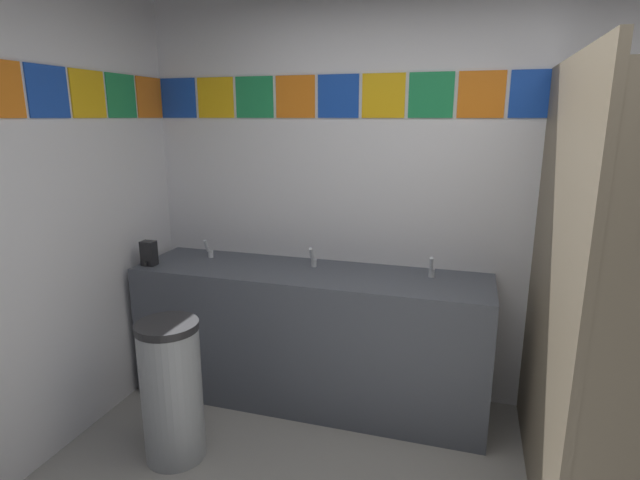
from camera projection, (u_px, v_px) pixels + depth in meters
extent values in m
cube|color=silver|center=(450.00, 198.00, 3.08)|extent=(3.95, 0.08, 2.65)
cube|color=#1947B7|center=(178.00, 98.00, 3.41)|extent=(0.26, 0.01, 0.26)
cube|color=yellow|center=(216.00, 98.00, 3.33)|extent=(0.26, 0.01, 0.26)
cube|color=#1E8C4C|center=(254.00, 97.00, 3.25)|extent=(0.26, 0.01, 0.26)
cube|color=orange|center=(295.00, 97.00, 3.17)|extent=(0.26, 0.01, 0.26)
cube|color=#1947B7|center=(338.00, 96.00, 3.09)|extent=(0.26, 0.01, 0.26)
cube|color=yellow|center=(383.00, 96.00, 3.01)|extent=(0.26, 0.01, 0.26)
cube|color=#1E8C4C|center=(431.00, 95.00, 2.93)|extent=(0.26, 0.01, 0.26)
cube|color=orange|center=(481.00, 94.00, 2.85)|extent=(0.26, 0.01, 0.26)
cube|color=#1947B7|center=(534.00, 94.00, 2.77)|extent=(0.26, 0.01, 0.26)
cube|color=yellow|center=(591.00, 93.00, 2.70)|extent=(0.26, 0.01, 0.26)
cube|color=#1947B7|center=(48.00, 92.00, 2.53)|extent=(0.01, 0.26, 0.26)
cube|color=yellow|center=(88.00, 94.00, 2.80)|extent=(0.01, 0.26, 0.26)
cube|color=#1E8C4C|center=(121.00, 96.00, 3.06)|extent=(0.01, 0.26, 0.26)
cube|color=orange|center=(149.00, 98.00, 3.32)|extent=(0.01, 0.26, 0.26)
cube|color=#4C515B|center=(309.00, 336.00, 3.22)|extent=(2.22, 0.57, 0.87)
cube|color=#4C515B|center=(321.00, 265.00, 3.38)|extent=(2.22, 0.03, 0.08)
cylinder|color=#E9EBCF|center=(201.00, 271.00, 3.31)|extent=(0.34, 0.34, 0.10)
cylinder|color=#E9EBCF|center=(307.00, 281.00, 3.10)|extent=(0.34, 0.34, 0.10)
cylinder|color=#E9EBCF|center=(429.00, 293.00, 2.89)|extent=(0.34, 0.34, 0.10)
cylinder|color=silver|center=(211.00, 254.00, 3.42)|extent=(0.04, 0.04, 0.05)
cylinder|color=silver|center=(206.00, 246.00, 3.36)|extent=(0.02, 0.06, 0.09)
cylinder|color=silver|center=(314.00, 263.00, 3.21)|extent=(0.04, 0.04, 0.05)
cylinder|color=silver|center=(312.00, 254.00, 3.15)|extent=(0.02, 0.06, 0.09)
cylinder|color=silver|center=(432.00, 273.00, 3.00)|extent=(0.04, 0.04, 0.05)
cylinder|color=silver|center=(431.00, 264.00, 2.94)|extent=(0.02, 0.06, 0.09)
cube|color=black|center=(149.00, 253.00, 3.23)|extent=(0.09, 0.07, 0.16)
cylinder|color=black|center=(145.00, 264.00, 3.20)|extent=(0.02, 0.02, 0.03)
cube|color=#726651|center=(553.00, 288.00, 2.33)|extent=(0.04, 1.38, 2.07)
cylinder|color=silver|center=(592.00, 323.00, 1.67)|extent=(0.02, 0.02, 0.10)
cylinder|color=#999EA3|center=(172.00, 394.00, 2.66)|extent=(0.32, 0.32, 0.74)
cylinder|color=#262628|center=(167.00, 326.00, 2.57)|extent=(0.33, 0.33, 0.04)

